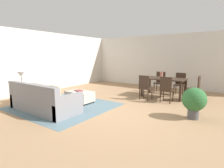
% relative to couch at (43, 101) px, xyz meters
% --- Properties ---
extents(ground_plane, '(10.80, 10.80, 0.00)m').
position_rel_couch_xyz_m(ground_plane, '(1.88, 1.11, -0.29)').
color(ground_plane, '#9E7A56').
extents(wall_back, '(9.00, 0.12, 2.70)m').
position_rel_couch_xyz_m(wall_back, '(1.88, 6.11, 1.06)').
color(wall_back, silver).
rests_on(wall_back, ground_plane).
extents(wall_left, '(0.12, 11.00, 2.70)m').
position_rel_couch_xyz_m(wall_left, '(-2.62, 1.61, 1.06)').
color(wall_left, silver).
rests_on(wall_left, ground_plane).
extents(area_rug, '(3.00, 2.80, 0.01)m').
position_rel_couch_xyz_m(area_rug, '(0.10, 0.68, -0.29)').
color(area_rug, slate).
rests_on(area_rug, ground_plane).
extents(couch, '(2.26, 0.95, 0.86)m').
position_rel_couch_xyz_m(couch, '(0.00, 0.00, 0.00)').
color(couch, gray).
rests_on(couch, ground_plane).
extents(ottoman_table, '(0.94, 0.59, 0.40)m').
position_rel_couch_xyz_m(ottoman_table, '(0.20, 1.31, -0.06)').
color(ottoman_table, '#B7AD9E').
rests_on(ottoman_table, ground_plane).
extents(side_table, '(0.40, 0.40, 0.57)m').
position_rel_couch_xyz_m(side_table, '(-1.43, 0.15, 0.15)').
color(side_table, olive).
rests_on(side_table, ground_plane).
extents(table_lamp, '(0.26, 0.26, 0.53)m').
position_rel_couch_xyz_m(table_lamp, '(-1.43, 0.15, 0.68)').
color(table_lamp, brown).
rests_on(table_lamp, side_table).
extents(dining_table, '(1.62, 0.93, 0.76)m').
position_rel_couch_xyz_m(dining_table, '(2.31, 3.84, 0.37)').
color(dining_table, '#332319').
rests_on(dining_table, ground_plane).
extents(dining_chair_near_left, '(0.41, 0.41, 0.92)m').
position_rel_couch_xyz_m(dining_chair_near_left, '(1.90, 2.98, 0.23)').
color(dining_chair_near_left, '#332319').
rests_on(dining_chair_near_left, ground_plane).
extents(dining_chair_near_right, '(0.41, 0.41, 0.92)m').
position_rel_couch_xyz_m(dining_chair_near_right, '(2.69, 3.02, 0.23)').
color(dining_chair_near_right, '#332319').
rests_on(dining_chair_near_right, ground_plane).
extents(dining_chair_far_left, '(0.41, 0.41, 0.92)m').
position_rel_couch_xyz_m(dining_chair_far_left, '(1.87, 4.64, 0.23)').
color(dining_chair_far_left, '#332319').
rests_on(dining_chair_far_left, ground_plane).
extents(dining_chair_far_right, '(0.42, 0.42, 0.92)m').
position_rel_couch_xyz_m(dining_chair_far_right, '(2.73, 4.65, 0.23)').
color(dining_chair_far_right, '#332319').
rests_on(dining_chair_far_right, ground_plane).
extents(dining_chair_head_east, '(0.41, 0.41, 0.92)m').
position_rel_couch_xyz_m(dining_chair_head_east, '(3.48, 3.87, 0.23)').
color(dining_chair_head_east, '#332319').
rests_on(dining_chair_head_east, ground_plane).
extents(vase_centerpiece, '(0.11, 0.11, 0.25)m').
position_rel_couch_xyz_m(vase_centerpiece, '(2.21, 3.82, 0.59)').
color(vase_centerpiece, '#B26659').
rests_on(vase_centerpiece, dining_table).
extents(book_on_ottoman, '(0.29, 0.24, 0.03)m').
position_rel_couch_xyz_m(book_on_ottoman, '(0.13, 1.32, 0.12)').
color(book_on_ottoman, maroon).
rests_on(book_on_ottoman, ottoman_table).
extents(potted_plant, '(0.61, 0.61, 0.83)m').
position_rel_couch_xyz_m(potted_plant, '(3.80, 1.86, 0.19)').
color(potted_plant, '#4C4C51').
rests_on(potted_plant, ground_plane).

